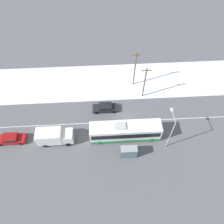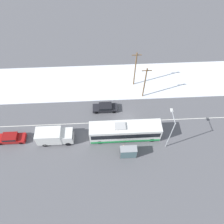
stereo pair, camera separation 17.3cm
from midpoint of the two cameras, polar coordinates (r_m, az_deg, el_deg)
The scene contains 12 objects.
ground_plane at distance 40.20m, azimuth 4.11°, elevation -2.47°, with size 120.00×120.00×0.00m, color #56565B.
snow_lot at distance 46.39m, azimuth 2.96°, elevation 8.05°, with size 80.00×10.02×0.12m.
lane_marking_center at distance 40.20m, azimuth 4.11°, elevation -2.47°, with size 60.00×0.12×0.00m.
city_bus at distance 37.01m, azimuth 3.55°, elevation -5.07°, with size 11.92×2.57×3.61m.
box_truck at distance 37.93m, azimuth -14.80°, elevation -6.04°, with size 6.05×2.30×2.93m.
sedan_car at distance 41.02m, azimuth -1.70°, elevation 1.22°, with size 4.56×1.80×1.38m.
parked_car_near_truck at distance 41.16m, azimuth -24.76°, elevation -6.16°, with size 4.68×1.80×1.46m.
pedestrian_at_stop at distance 36.34m, azimuth 3.15°, elevation -9.13°, with size 0.64×0.29×1.79m.
bus_shelter at distance 35.35m, azimuth 4.49°, elevation -10.45°, with size 2.69×1.20×2.40m.
streetlamp at distance 34.98m, azimuth 15.23°, elevation -4.40°, with size 0.36×2.83×7.31m.
utility_pole_roadside at distance 41.21m, azimuth 8.67°, elevation 7.57°, with size 1.80×0.24×7.45m.
utility_pole_snowlot at distance 42.97m, azimuth 6.19°, elevation 11.07°, with size 1.80×0.24×8.21m.
Camera 2 is at (-3.89, -21.73, 33.59)m, focal length 35.00 mm.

